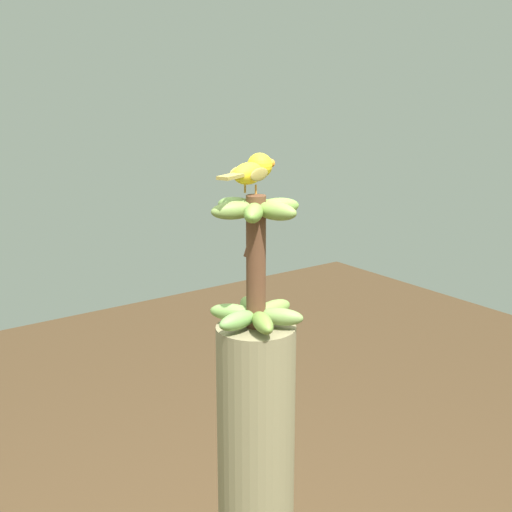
% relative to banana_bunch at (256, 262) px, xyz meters
% --- Properties ---
extents(banana_bunch, '(0.24, 0.24, 0.33)m').
position_rel_banana_bunch_xyz_m(banana_bunch, '(0.00, 0.00, 0.00)').
color(banana_bunch, brown).
rests_on(banana_bunch, banana_tree).
extents(perched_bird, '(0.22, 0.12, 0.09)m').
position_rel_banana_bunch_xyz_m(perched_bird, '(0.02, 0.04, 0.22)').
color(perched_bird, '#C68933').
rests_on(perched_bird, banana_bunch).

